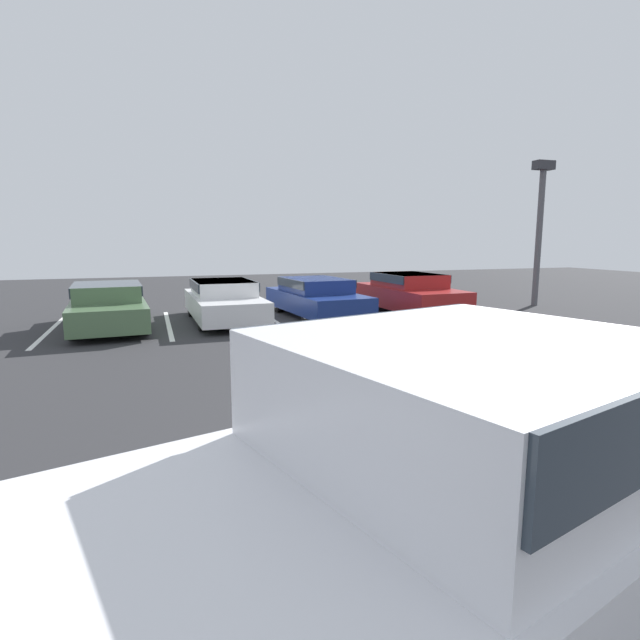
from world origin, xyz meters
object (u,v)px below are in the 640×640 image
object	(u,v)px
pickup_truck	(503,484)
parked_sedan_c	(316,296)
light_post	(540,219)
parked_sedan_d	(409,292)
parked_sedan_a	(108,305)
parked_sedan_b	(224,300)

from	to	relation	value
pickup_truck	parked_sedan_c	distance (m)	12.39
light_post	parked_sedan_d	bearing A→B (deg)	-178.98
parked_sedan_d	parked_sedan_a	bearing A→B (deg)	-91.41
parked_sedan_d	pickup_truck	bearing A→B (deg)	-28.44
parked_sedan_c	parked_sedan_d	distance (m)	3.06
parked_sedan_b	light_post	world-z (taller)	light_post
parked_sedan_b	light_post	xyz separation A→B (m)	(10.90, -0.03, 2.38)
parked_sedan_a	parked_sedan_b	bearing A→B (deg)	89.89
parked_sedan_b	parked_sedan_c	bearing A→B (deg)	91.57
pickup_truck	parked_sedan_b	size ratio (longest dim) A/B	1.31
parked_sedan_a	parked_sedan_b	world-z (taller)	parked_sedan_a
pickup_truck	parked_sedan_a	distance (m)	12.10
parked_sedan_a	pickup_truck	bearing A→B (deg)	10.34
parked_sedan_c	parked_sedan_a	bearing A→B (deg)	-91.89
pickup_truck	parked_sedan_d	bearing A→B (deg)	47.85
parked_sedan_b	parked_sedan_c	world-z (taller)	parked_sedan_b
parked_sedan_c	pickup_truck	bearing A→B (deg)	-18.46
parked_sedan_b	light_post	size ratio (longest dim) A/B	0.92
parked_sedan_a	light_post	size ratio (longest dim) A/B	0.91
parked_sedan_b	parked_sedan_a	bearing A→B (deg)	-87.32
light_post	parked_sedan_a	bearing A→B (deg)	-179.28
parked_sedan_b	pickup_truck	bearing A→B (deg)	-1.32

